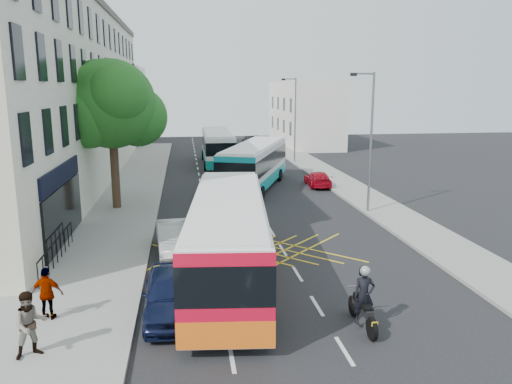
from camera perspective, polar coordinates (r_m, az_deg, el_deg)
name	(u,v)px	position (r m, az deg, el deg)	size (l,w,h in m)	color
ground	(317,306)	(17.59, 6.97, -12.80)	(120.00, 120.00, 0.00)	black
pavement_left	(117,208)	(31.53, -15.57, -1.81)	(5.00, 70.00, 0.15)	gray
pavement_right	(369,200)	(33.41, 12.76, -0.90)	(3.00, 70.00, 0.15)	gray
terrace_main	(53,95)	(41.05, -22.18, 10.28)	(8.30, 45.00, 13.50)	beige
terrace_far	(111,104)	(71.10, -16.22, 9.61)	(8.00, 20.00, 10.00)	silver
building_right	(304,113)	(65.30, 5.48, 8.97)	(6.00, 18.00, 8.00)	silver
street_tree	(111,105)	(30.67, -16.25, 9.53)	(6.30, 5.70, 8.80)	#382619
lamp_near	(370,135)	(29.47, 12.85, 6.36)	(1.45, 0.15, 8.00)	slate
lamp_far	(294,115)	(48.62, 4.38, 8.71)	(1.45, 0.15, 8.00)	slate
railings	(57,250)	(22.39, -21.81, -6.13)	(0.08, 5.60, 1.14)	black
bus_near	(228,238)	(18.96, -3.17, -5.27)	(3.88, 11.89, 3.29)	silver
bus_mid	(255,165)	(36.55, -0.14, 3.11)	(6.60, 11.80, 3.26)	silver
bus_far	(217,147)	(48.09, -4.43, 5.16)	(2.92, 11.35, 3.19)	silver
motorbike	(364,299)	(16.01, 12.19, -11.86)	(0.67, 2.28, 2.02)	black
parked_car_blue	(171,293)	(16.80, -9.70, -11.32)	(1.77, 4.39, 1.50)	#0C1433
parked_car_silver	(174,238)	(22.73, -9.32, -5.22)	(1.46, 4.19, 1.38)	#A3A6AA
red_hatchback	(318,179)	(37.67, 7.08, 1.50)	(1.58, 3.88, 1.13)	#AC0718
distant_car_grey	(217,145)	(58.49, -4.43, 5.35)	(2.13, 4.61, 1.28)	#3C3E43
distant_car_silver	(258,150)	(54.01, 0.28, 4.80)	(1.45, 3.61, 1.23)	#B3B5BC
distant_car_dark	(252,142)	(61.39, -0.50, 5.79)	(1.58, 4.52, 1.49)	black
pedestrian_near	(30,324)	(15.15, -24.38, -13.61)	(0.90, 0.70, 1.85)	gray
pedestrian_far	(47,294)	(17.20, -22.75, -10.66)	(0.99, 0.41, 1.70)	gray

